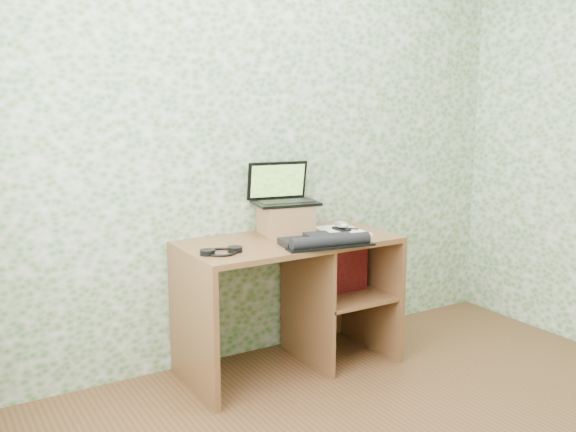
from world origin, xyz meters
TOP-DOWN VIEW (x-y plane):
  - wall_back at (0.00, 1.75)m, footprint 3.50×0.00m
  - desk at (0.08, 1.47)m, footprint 1.20×0.60m
  - riser at (0.07, 1.58)m, footprint 0.32×0.28m
  - laptop at (0.07, 1.62)m, footprint 0.40×0.31m
  - keyboard at (0.09, 1.23)m, footprint 0.49×0.31m
  - headphones at (-0.46, 1.34)m, footprint 0.22×0.18m
  - notepad at (0.35, 1.43)m, footprint 0.25×0.33m
  - mouse at (0.35, 1.43)m, footprint 0.08×0.12m
  - pen at (0.40, 1.45)m, footprint 0.10×0.13m
  - red_box at (0.38, 1.44)m, footprint 0.28×0.09m

SIDE VIEW (x-z plane):
  - desk at x=0.08m, z-range 0.11..0.86m
  - red_box at x=0.38m, z-range 0.39..0.72m
  - notepad at x=0.35m, z-range 0.75..0.76m
  - headphones at x=-0.46m, z-range 0.75..0.77m
  - pen at x=0.40m, z-range 0.76..0.77m
  - keyboard at x=0.09m, z-range 0.74..0.81m
  - mouse at x=0.35m, z-range 0.76..0.80m
  - riser at x=0.07m, z-range 0.75..0.92m
  - laptop at x=0.07m, z-range 0.86..1.10m
  - wall_back at x=0.00m, z-range -0.45..3.05m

